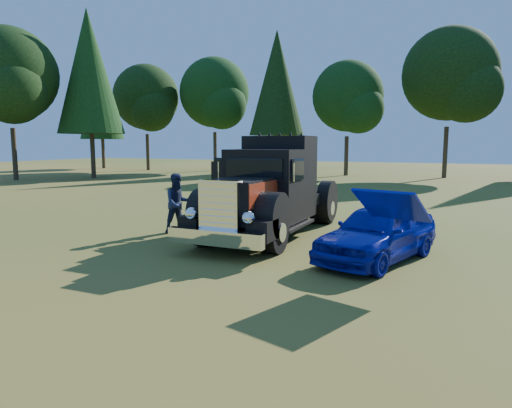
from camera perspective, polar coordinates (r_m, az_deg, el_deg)
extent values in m
plane|color=#2C4D16|center=(11.95, -2.78, -5.82)|extent=(120.00, 120.00, 0.00)
cylinder|color=#2D2116|center=(54.96, -18.57, 6.52)|extent=(0.36, 0.36, 4.32)
cone|color=black|center=(55.19, -18.82, 12.38)|extent=(4.80, 4.80, 9.00)
cylinder|color=#2D2116|center=(49.68, -13.37, 6.33)|extent=(0.36, 0.36, 3.78)
sphere|color=black|center=(49.90, -13.58, 12.85)|extent=(6.72, 6.72, 6.72)
sphere|color=black|center=(48.37, -12.95, 11.54)|extent=(4.62, 4.62, 4.62)
cylinder|color=#2D2116|center=(47.47, -5.13, 6.56)|extent=(0.36, 0.36, 3.96)
sphere|color=black|center=(47.75, -5.22, 13.70)|extent=(7.04, 7.04, 7.04)
sphere|color=black|center=(46.22, -4.29, 12.28)|extent=(4.84, 4.84, 4.84)
cylinder|color=#2D2116|center=(43.99, 2.57, 6.98)|extent=(0.36, 0.36, 4.68)
cone|color=black|center=(44.35, 2.62, 14.89)|extent=(5.20, 5.20, 9.75)
cylinder|color=#2D2116|center=(40.94, 11.22, 5.92)|extent=(0.36, 0.36, 3.42)
sphere|color=black|center=(41.12, 11.41, 13.08)|extent=(6.08, 6.08, 6.08)
sphere|color=black|center=(40.04, 12.74, 11.56)|extent=(4.18, 4.18, 4.18)
cylinder|color=#2D2116|center=(40.38, 22.58, 5.98)|extent=(0.36, 0.36, 4.14)
sphere|color=black|center=(40.75, 23.04, 14.73)|extent=(7.36, 7.36, 7.36)
sphere|color=black|center=(39.65, 24.94, 12.84)|extent=(5.06, 5.06, 5.06)
cylinder|color=#2D2116|center=(39.36, -19.75, 6.48)|extent=(0.36, 0.36, 4.68)
cone|color=black|center=(39.77, -20.15, 15.31)|extent=(5.20, 5.20, 9.75)
cylinder|color=#2D2116|center=(39.67, -27.95, 5.53)|extent=(0.36, 0.36, 3.96)
sphere|color=black|center=(40.00, -28.49, 14.06)|extent=(7.04, 7.04, 7.04)
sphere|color=black|center=(38.27, -28.21, 12.42)|extent=(4.84, 4.84, 4.84)
cylinder|color=black|center=(12.43, -6.57, -2.75)|extent=(0.32, 1.10, 1.10)
cylinder|color=black|center=(11.51, 2.46, -3.54)|extent=(0.32, 1.10, 1.10)
cylinder|color=black|center=(16.68, 1.91, -0.08)|extent=(0.32, 1.10, 1.10)
cylinder|color=black|center=(16.01, 8.87, -0.49)|extent=(0.32, 1.10, 1.10)
cylinder|color=black|center=(16.56, 2.96, -0.14)|extent=(0.32, 1.10, 1.10)
cylinder|color=black|center=(16.10, 7.74, -0.43)|extent=(0.32, 1.10, 1.10)
cube|color=black|center=(14.26, 2.44, -1.10)|extent=(1.60, 6.40, 0.28)
cube|color=white|center=(10.85, -5.19, -4.24)|extent=(2.50, 0.22, 0.36)
cube|color=white|center=(10.99, -4.46, -0.38)|extent=(1.05, 0.30, 1.30)
cube|color=black|center=(11.91, -2.04, 0.49)|extent=(1.35, 1.80, 1.10)
cube|color=maroon|center=(12.20, -4.95, 1.58)|extent=(0.02, 1.80, 0.60)
cube|color=maroon|center=(11.60, 1.02, 1.30)|extent=(0.02, 1.80, 0.60)
cylinder|color=black|center=(12.32, -6.20, -0.96)|extent=(0.55, 1.24, 1.24)
cylinder|color=black|center=(11.48, 2.01, -1.54)|extent=(0.55, 1.24, 1.24)
sphere|color=white|center=(11.35, -8.08, -1.20)|extent=(0.32, 0.32, 0.32)
sphere|color=white|center=(10.61, -0.94, -1.74)|extent=(0.32, 0.32, 0.32)
cube|color=black|center=(13.28, 0.93, 2.31)|extent=(2.05, 1.30, 2.10)
cube|color=black|center=(12.63, -0.28, 4.31)|extent=(1.70, 0.05, 0.65)
cube|color=black|center=(14.46, 2.98, 3.52)|extent=(2.05, 1.30, 2.50)
cube|color=black|center=(16.08, 5.10, 1.04)|extent=(2.00, 2.00, 0.35)
cube|color=black|center=(14.42, -3.97, 2.31)|extent=(1.08, 0.34, 1.50)
cube|color=maroon|center=(14.48, -3.92, 1.73)|extent=(0.83, 0.24, 0.75)
imported|color=#07229D|center=(11.21, 14.98, -3.45)|extent=(2.70, 4.25, 1.35)
cube|color=#07229D|center=(9.41, 16.58, -0.16)|extent=(1.52, 1.28, 0.67)
imported|color=navy|center=(13.53, -5.40, -0.82)|extent=(0.55, 0.68, 1.60)
imported|color=#1C2C43|center=(14.37, -9.70, 0.10)|extent=(1.10, 1.14, 1.85)
imported|color=#092C3B|center=(36.93, -1.07, 4.28)|extent=(3.70, 3.99, 1.33)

